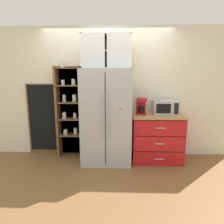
% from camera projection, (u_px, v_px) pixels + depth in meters
% --- Properties ---
extents(ground_plane, '(10.80, 10.80, 0.00)m').
position_uv_depth(ground_plane, '(107.00, 160.00, 3.63)').
color(ground_plane, brown).
extents(wall_back_cream, '(5.09, 0.10, 2.55)m').
position_uv_depth(wall_back_cream, '(108.00, 93.00, 3.79)').
color(wall_back_cream, silver).
rests_on(wall_back_cream, ground).
extents(refrigerator, '(0.90, 0.70, 1.73)m').
position_uv_depth(refrigerator, '(107.00, 117.00, 3.48)').
color(refrigerator, '#ADAFB5').
rests_on(refrigerator, ground).
extents(pantry_shelf_column, '(0.55, 0.29, 1.89)m').
position_uv_depth(pantry_shelf_column, '(70.00, 110.00, 3.76)').
color(pantry_shelf_column, brown).
rests_on(pantry_shelf_column, ground).
extents(counter_cabinet, '(0.95, 0.60, 0.90)m').
position_uv_depth(counter_cabinet, '(156.00, 137.00, 3.58)').
color(counter_cabinet, red).
rests_on(counter_cabinet, ground).
extents(microwave, '(0.44, 0.33, 0.26)m').
position_uv_depth(microwave, '(165.00, 107.00, 3.52)').
color(microwave, '#ADAFB5').
rests_on(microwave, counter_cabinet).
extents(coffee_maker, '(0.17, 0.20, 0.31)m').
position_uv_depth(coffee_maker, '(141.00, 106.00, 3.49)').
color(coffee_maker, red).
rests_on(coffee_maker, counter_cabinet).
extents(mug_charcoal, '(0.11, 0.08, 0.09)m').
position_uv_depth(mug_charcoal, '(157.00, 112.00, 3.52)').
color(mug_charcoal, '#2D2D33').
rests_on(mug_charcoal, counter_cabinet).
extents(mug_sage, '(0.11, 0.08, 0.10)m').
position_uv_depth(mug_sage, '(158.00, 112.00, 3.44)').
color(mug_sage, '#8CA37F').
rests_on(mug_sage, counter_cabinet).
extents(bottle_amber, '(0.06, 0.06, 0.27)m').
position_uv_depth(bottle_amber, '(158.00, 108.00, 3.46)').
color(bottle_amber, brown).
rests_on(bottle_amber, counter_cabinet).
extents(upper_cabinet, '(0.86, 0.32, 0.59)m').
position_uv_depth(upper_cabinet, '(106.00, 52.00, 3.31)').
color(upper_cabinet, silver).
rests_on(upper_cabinet, refrigerator).
extents(chalkboard_menu, '(0.60, 0.04, 1.46)m').
position_uv_depth(chalkboard_menu, '(43.00, 119.00, 3.86)').
color(chalkboard_menu, brown).
rests_on(chalkboard_menu, ground).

